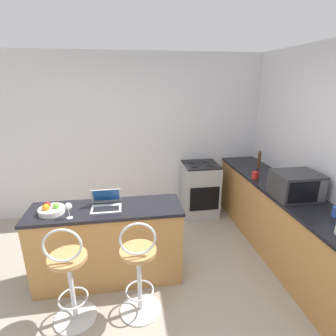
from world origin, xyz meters
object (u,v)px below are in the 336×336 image
at_px(bar_stool_far, 139,270).
at_px(mug_red, 255,175).
at_px(bar_stool_near, 70,277).
at_px(laptop, 106,203).
at_px(fruit_bowl, 51,210).
at_px(stove_range, 200,189).
at_px(microwave, 296,185).
at_px(wine_glass_tall, 68,207).
at_px(pepper_mill, 259,160).

relative_size(bar_stool_far, mug_red, 10.19).
bearing_deg(bar_stool_far, bar_stool_near, 180.00).
relative_size(bar_stool_near, laptop, 3.33).
bearing_deg(fruit_bowl, bar_stool_far, -30.79).
bearing_deg(stove_range, bar_stool_near, -132.60).
height_order(microwave, stove_range, microwave).
distance_m(laptop, stove_range, 1.99).
bearing_deg(microwave, fruit_bowl, 179.41).
relative_size(stove_range, wine_glass_tall, 5.55).
xyz_separation_m(fruit_bowl, mug_red, (2.50, 0.61, 0.01)).
bearing_deg(pepper_mill, bar_stool_near, -148.78).
xyz_separation_m(microwave, wine_glass_tall, (-2.47, -0.11, -0.03)).
xyz_separation_m(bar_stool_far, pepper_mill, (1.92, 1.54, 0.53)).
distance_m(bar_stool_near, laptop, 0.78).
bearing_deg(pepper_mill, stove_range, 157.63).
relative_size(wine_glass_tall, mug_red, 1.59).
height_order(fruit_bowl, pepper_mill, pepper_mill).
bearing_deg(microwave, wine_glass_tall, -177.48).
height_order(bar_stool_near, wine_glass_tall, wine_glass_tall).
bearing_deg(wine_glass_tall, fruit_bowl, 146.18).
distance_m(stove_range, wine_glass_tall, 2.38).
relative_size(bar_stool_far, laptop, 3.33).
xyz_separation_m(bar_stool_far, fruit_bowl, (-0.85, 0.50, 0.44)).
bearing_deg(wine_glass_tall, microwave, 2.52).
distance_m(fruit_bowl, pepper_mill, 2.96).
distance_m(bar_stool_far, laptop, 0.78).
xyz_separation_m(bar_stool_far, wine_glass_tall, (-0.64, 0.37, 0.52)).
height_order(bar_stool_far, microwave, microwave).
height_order(fruit_bowl, mug_red, fruit_bowl).
height_order(microwave, pepper_mill, microwave).
xyz_separation_m(laptop, microwave, (2.13, -0.08, 0.10)).
bearing_deg(microwave, pepper_mill, 84.85).
relative_size(bar_stool_near, pepper_mill, 3.76).
bearing_deg(fruit_bowl, laptop, 5.35).
bearing_deg(stove_range, microwave, -62.76).
distance_m(bar_stool_far, stove_range, 2.18).
xyz_separation_m(bar_stool_near, stove_range, (1.73, 1.88, -0.05)).
bearing_deg(pepper_mill, microwave, -95.15).
distance_m(laptop, pepper_mill, 2.44).
xyz_separation_m(laptop, fruit_bowl, (-0.55, -0.05, -0.01)).
distance_m(laptop, microwave, 2.13).
xyz_separation_m(microwave, stove_range, (-0.72, 1.40, -0.59)).
xyz_separation_m(microwave, mug_red, (-0.17, 0.63, -0.10)).
height_order(bar_stool_far, laptop, laptop).
distance_m(bar_stool_far, fruit_bowl, 1.08).
distance_m(stove_range, mug_red, 1.07).
xyz_separation_m(microwave, fruit_bowl, (-2.67, 0.03, -0.11)).
distance_m(bar_stool_far, mug_red, 2.04).
relative_size(stove_range, pepper_mill, 3.25).
xyz_separation_m(laptop, stove_range, (1.41, 1.32, -0.49)).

